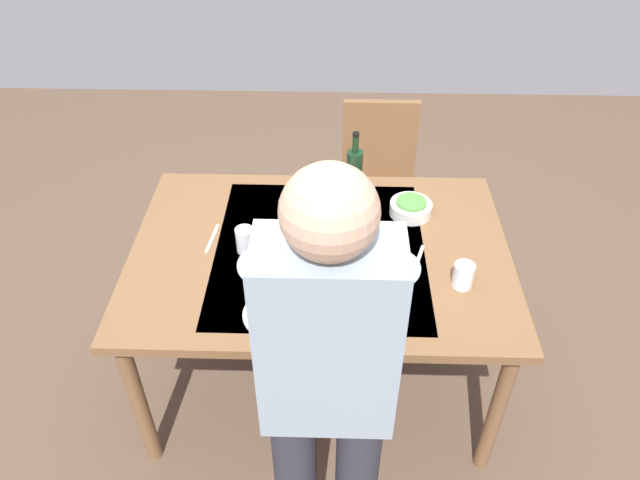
# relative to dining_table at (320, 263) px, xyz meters

# --- Properties ---
(ground_plane) EXTENTS (6.00, 6.00, 0.00)m
(ground_plane) POSITION_rel_dining_table_xyz_m (0.00, 0.00, -0.70)
(ground_plane) COLOR brown
(dining_table) EXTENTS (1.52, 1.06, 0.77)m
(dining_table) POSITION_rel_dining_table_xyz_m (0.00, 0.00, 0.00)
(dining_table) COLOR brown
(dining_table) RESTS_ON ground_plane
(chair_near) EXTENTS (0.40, 0.40, 0.91)m
(chair_near) POSITION_rel_dining_table_xyz_m (-0.29, -0.91, -0.17)
(chair_near) COLOR #523019
(chair_near) RESTS_ON ground_plane
(person_server) EXTENTS (0.42, 0.61, 1.69)m
(person_server) POSITION_rel_dining_table_xyz_m (-0.04, 0.79, 0.26)
(person_server) COLOR #2D2D38
(person_server) RESTS_ON ground_plane
(wine_bottle) EXTENTS (0.07, 0.07, 0.30)m
(wine_bottle) POSITION_rel_dining_table_xyz_m (-0.14, -0.42, 0.18)
(wine_bottle) COLOR black
(wine_bottle) RESTS_ON dining_table
(wine_glass_left) EXTENTS (0.07, 0.07, 0.15)m
(wine_glass_left) POSITION_rel_dining_table_xyz_m (-0.24, 0.37, 0.18)
(wine_glass_left) COLOR white
(wine_glass_left) RESTS_ON dining_table
(wine_glass_right) EXTENTS (0.07, 0.07, 0.15)m
(wine_glass_right) POSITION_rel_dining_table_xyz_m (-0.18, 0.05, 0.18)
(wine_glass_right) COLOR white
(wine_glass_right) RESTS_ON dining_table
(water_cup_near_left) EXTENTS (0.08, 0.08, 0.10)m
(water_cup_near_left) POSITION_rel_dining_table_xyz_m (-0.54, 0.19, 0.12)
(water_cup_near_left) COLOR silver
(water_cup_near_left) RESTS_ON dining_table
(water_cup_near_right) EXTENTS (0.07, 0.07, 0.11)m
(water_cup_near_right) POSITION_rel_dining_table_xyz_m (0.30, 0.01, 0.13)
(water_cup_near_right) COLOR silver
(water_cup_near_right) RESTS_ON dining_table
(serving_bowl_pasta) EXTENTS (0.30, 0.30, 0.07)m
(serving_bowl_pasta) POSITION_rel_dining_table_xyz_m (-0.04, -0.17, 0.10)
(serving_bowl_pasta) COLOR silver
(serving_bowl_pasta) RESTS_ON dining_table
(side_bowl_salad) EXTENTS (0.18, 0.18, 0.07)m
(side_bowl_salad) POSITION_rel_dining_table_xyz_m (-0.38, -0.25, 0.10)
(side_bowl_salad) COLOR silver
(side_bowl_salad) RESTS_ON dining_table
(dinner_plate_near) EXTENTS (0.23, 0.23, 0.01)m
(dinner_plate_near) POSITION_rel_dining_table_xyz_m (0.15, 0.36, 0.08)
(dinner_plate_near) COLOR silver
(dinner_plate_near) RESTS_ON dining_table
(table_knife) EXTENTS (0.08, 0.19, 0.00)m
(table_knife) POSITION_rel_dining_table_xyz_m (-0.39, 0.06, 0.07)
(table_knife) COLOR silver
(table_knife) RESTS_ON dining_table
(table_fork) EXTENTS (0.03, 0.18, 0.00)m
(table_fork) POSITION_rel_dining_table_xyz_m (0.44, -0.06, 0.07)
(table_fork) COLOR silver
(table_fork) RESTS_ON dining_table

